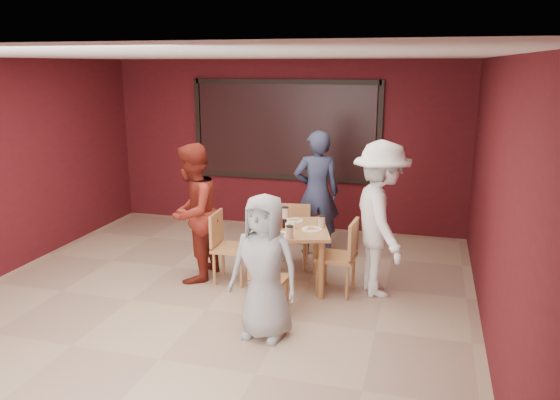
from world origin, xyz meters
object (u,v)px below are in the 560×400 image
(dining_table, at_px, (287,235))
(chair_back, at_px, (294,232))
(chair_left, at_px, (226,243))
(diner_left, at_px, (193,213))
(diner_front, at_px, (264,267))
(diner_right, at_px, (380,219))
(chair_right, at_px, (343,253))
(chair_front, at_px, (268,276))
(diner_back, at_px, (317,193))

(dining_table, height_order, chair_back, dining_table)
(chair_left, height_order, diner_left, diner_left)
(diner_left, bearing_deg, diner_front, 48.80)
(chair_back, distance_m, diner_right, 1.44)
(chair_back, bearing_deg, diner_left, -144.44)
(diner_front, distance_m, diner_right, 1.74)
(chair_right, bearing_deg, diner_front, -114.99)
(chair_front, bearing_deg, diner_left, 148.66)
(chair_right, bearing_deg, diner_right, 18.83)
(diner_right, bearing_deg, chair_back, 40.38)
(diner_right, bearing_deg, diner_front, 122.64)
(dining_table, xyz_separation_m, chair_right, (0.70, -0.04, -0.15))
(chair_back, bearing_deg, diner_front, -84.34)
(chair_front, height_order, diner_left, diner_left)
(diner_back, relative_size, diner_right, 0.98)
(diner_left, bearing_deg, diner_back, 137.84)
(chair_front, distance_m, diner_left, 1.49)
(chair_front, distance_m, diner_back, 2.17)
(chair_left, distance_m, diner_back, 1.67)
(dining_table, distance_m, diner_back, 1.34)
(chair_front, distance_m, chair_left, 1.11)
(chair_back, relative_size, diner_back, 0.47)
(chair_back, height_order, diner_left, diner_left)
(dining_table, distance_m, diner_right, 1.15)
(diner_front, xyz_separation_m, diner_back, (-0.02, 2.62, 0.16))
(chair_front, relative_size, diner_left, 0.44)
(chair_left, distance_m, diner_front, 1.58)
(diner_right, bearing_deg, chair_left, 72.45)
(chair_right, height_order, diner_back, diner_back)
(diner_right, bearing_deg, diner_left, 72.40)
(chair_back, distance_m, diner_back, 0.74)
(chair_front, xyz_separation_m, diner_right, (1.13, 0.91, 0.49))
(dining_table, height_order, diner_left, diner_left)
(chair_left, height_order, diner_right, diner_right)
(diner_front, distance_m, diner_left, 1.83)
(chair_right, bearing_deg, diner_back, 114.24)
(diner_back, xyz_separation_m, diner_right, (1.02, -1.21, 0.02))
(diner_back, bearing_deg, diner_left, 26.64)
(dining_table, relative_size, chair_back, 1.43)
(chair_back, distance_m, diner_front, 2.07)
(diner_back, height_order, diner_right, diner_right)
(chair_front, distance_m, diner_right, 1.53)
(diner_left, bearing_deg, dining_table, 94.77)
(diner_back, height_order, diner_left, diner_back)
(chair_front, height_order, chair_right, chair_right)
(diner_left, bearing_deg, chair_right, 92.50)
(diner_front, xyz_separation_m, diner_right, (1.01, 1.41, 0.18))
(dining_table, bearing_deg, diner_left, -176.80)
(chair_right, xyz_separation_m, diner_right, (0.42, 0.14, 0.41))
(diner_front, relative_size, diner_left, 0.85)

